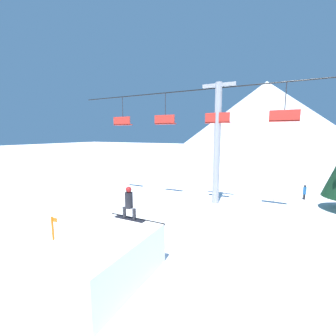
# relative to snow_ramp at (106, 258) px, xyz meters

# --- Properties ---
(ground_plane) EXTENTS (220.00, 220.00, 0.00)m
(ground_plane) POSITION_rel_snow_ramp_xyz_m (-0.37, 0.05, -0.84)
(ground_plane) COLOR white
(mountain_ridge) EXTENTS (60.56, 60.56, 22.88)m
(mountain_ridge) POSITION_rel_snow_ramp_xyz_m (-0.37, 79.69, 10.60)
(mountain_ridge) COLOR silver
(mountain_ridge) RESTS_ON ground_plane
(snow_ramp) EXTENTS (2.74, 4.06, 1.68)m
(snow_ramp) POSITION_rel_snow_ramp_xyz_m (0.00, 0.00, 0.00)
(snow_ramp) COLOR white
(snow_ramp) RESTS_ON ground_plane
(snowboarder) EXTENTS (1.47, 0.34, 1.44)m
(snowboarder) POSITION_rel_snow_ramp_xyz_m (-0.21, 1.75, 1.57)
(snowboarder) COLOR black
(snowboarder) RESTS_ON snow_ramp
(chairlift) EXTENTS (25.56, 0.50, 8.99)m
(chairlift) POSITION_rel_snow_ramp_xyz_m (1.11, 10.94, 4.51)
(chairlift) COLOR #9E9EA3
(chairlift) RESTS_ON ground_plane
(trail_marker) EXTENTS (0.41, 0.10, 1.43)m
(trail_marker) POSITION_rel_snow_ramp_xyz_m (-4.05, 0.86, -0.07)
(trail_marker) COLOR orange
(trail_marker) RESTS_ON ground_plane
(distant_skier) EXTENTS (0.24, 0.24, 1.23)m
(distant_skier) POSITION_rel_snow_ramp_xyz_m (7.36, 15.17, -0.17)
(distant_skier) COLOR black
(distant_skier) RESTS_ON ground_plane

